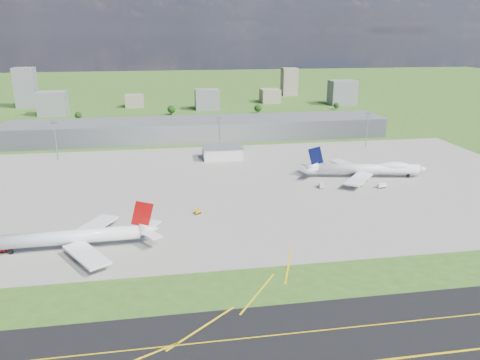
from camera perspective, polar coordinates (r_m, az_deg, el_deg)
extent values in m
plane|color=#34571B|center=(366.34, -4.71, 4.57)|extent=(1400.00, 1400.00, 0.00)
cube|color=gray|center=(262.14, -0.49, -0.74)|extent=(360.00, 190.00, 0.08)
cube|color=slate|center=(379.35, -4.93, 6.18)|extent=(300.00, 42.00, 15.00)
cube|color=silver|center=(318.04, -2.17, 3.33)|extent=(26.00, 16.00, 8.00)
cylinder|color=gray|center=(336.12, -21.53, 4.37)|extent=(0.70, 0.70, 25.00)
cube|color=gray|center=(333.67, -21.78, 6.51)|extent=(3.50, 2.00, 1.20)
cylinder|color=gray|center=(330.56, -2.52, 5.39)|extent=(0.70, 0.70, 25.00)
cube|color=gray|center=(328.06, -2.55, 7.58)|extent=(3.50, 2.00, 1.20)
cylinder|color=gray|center=(360.23, 15.22, 5.82)|extent=(0.70, 0.70, 25.00)
cube|color=gray|center=(357.94, 15.39, 7.82)|extent=(3.50, 2.00, 1.20)
cylinder|color=white|center=(198.17, -20.16, -6.57)|extent=(55.41, 7.45, 5.72)
cone|color=white|center=(194.96, -11.00, -5.91)|extent=(7.80, 5.95, 5.72)
cube|color=maroon|center=(199.21, -20.65, -7.06)|extent=(45.36, 3.76, 1.24)
cube|color=white|center=(185.42, -18.21, -8.65)|extent=(20.34, 25.57, 0.86)
cube|color=white|center=(210.01, -17.40, -5.40)|extent=(19.26, 25.88, 0.86)
cube|color=#96080A|center=(192.40, -11.83, -4.08)|extent=(9.50, 0.77, 11.51)
cylinder|color=#38383D|center=(189.72, -18.74, -8.69)|extent=(5.33, 3.21, 3.05)
cylinder|color=#38383D|center=(207.74, -18.09, -6.27)|extent=(5.33, 3.21, 3.05)
cube|color=black|center=(195.06, -18.54, -8.10)|extent=(1.56, 1.19, 2.38)
cube|color=black|center=(202.77, -18.26, -7.06)|extent=(1.56, 1.19, 2.38)
cube|color=black|center=(204.66, -26.15, -7.81)|extent=(1.56, 1.19, 2.38)
cylinder|color=white|center=(286.26, 15.33, 1.31)|extent=(59.50, 16.52, 5.94)
cone|color=white|center=(295.86, 21.36, 1.24)|extent=(5.78, 6.70, 5.94)
cone|color=white|center=(279.62, 8.67, 1.53)|extent=(8.61, 7.22, 5.94)
cube|color=navy|center=(287.25, 15.67, 0.96)|extent=(48.35, 11.15, 1.25)
ellipsoid|color=white|center=(290.01, 18.32, 1.62)|extent=(19.77, 9.26, 5.35)
cube|color=white|center=(298.37, 13.05, 1.81)|extent=(17.11, 28.07, 0.86)
cube|color=white|center=(271.18, 14.26, 0.11)|extent=(23.88, 25.95, 0.86)
cube|color=#070C37|center=(278.11, 9.23, 2.91)|extent=(9.48, 2.19, 11.58)
cylinder|color=#38383D|center=(294.10, 13.94, 1.14)|extent=(5.73, 3.96, 3.07)
cylinder|color=#38383D|center=(301.91, 12.53, 1.67)|extent=(5.73, 3.96, 3.07)
cylinder|color=#38383D|center=(278.05, 14.70, 0.12)|extent=(5.73, 3.96, 3.07)
cylinder|color=#38383D|center=(267.90, 14.01, -0.49)|extent=(5.73, 3.96, 3.07)
cube|color=black|center=(290.05, 13.97, 0.80)|extent=(1.71, 1.41, 2.40)
cube|color=black|center=(282.02, 14.34, 0.29)|extent=(1.71, 1.41, 2.40)
cube|color=black|center=(294.23, 19.79, 0.50)|extent=(1.71, 1.41, 2.40)
cube|color=#DA9B0C|center=(223.60, -5.19, -3.85)|extent=(3.95, 3.62, 1.38)
cube|color=black|center=(223.85, -5.18, -4.02)|extent=(3.59, 3.40, 0.70)
cube|color=silver|center=(262.87, 9.92, -0.60)|extent=(3.61, 5.71, 2.33)
cube|color=black|center=(263.23, 9.90, -0.84)|extent=(3.52, 4.98, 0.70)
cube|color=white|center=(270.21, 16.91, -0.63)|extent=(5.14, 3.03, 2.15)
cube|color=black|center=(270.54, 16.89, -0.85)|extent=(4.45, 3.02, 0.70)
cube|color=slate|center=(522.75, -21.87, 8.67)|extent=(28.00, 22.00, 24.00)
cube|color=gray|center=(551.87, -12.74, 9.39)|extent=(20.00, 18.00, 14.00)
cube|color=slate|center=(522.90, -4.03, 9.78)|extent=(26.00, 20.00, 22.00)
cube|color=gray|center=(575.18, 3.66, 10.21)|extent=(22.00, 24.00, 16.00)
cube|color=slate|center=(569.58, 12.37, 10.38)|extent=(30.00, 22.00, 28.00)
cube|color=slate|center=(588.87, -24.65, 10.22)|extent=(22.00, 20.00, 44.00)
cube|color=gray|center=(641.53, 6.02, 11.83)|extent=(20.00, 18.00, 36.00)
cylinder|color=#382314|center=(484.65, -19.08, 7.09)|extent=(0.70, 0.70, 3.00)
sphere|color=black|center=(484.10, -19.12, 7.48)|extent=(6.75, 6.75, 6.75)
cylinder|color=#382314|center=(492.49, -8.35, 8.06)|extent=(0.70, 0.70, 3.60)
sphere|color=black|center=(491.84, -8.38, 8.52)|extent=(8.10, 8.10, 8.10)
cylinder|color=#382314|center=(497.30, 2.19, 8.31)|extent=(0.70, 0.70, 3.40)
sphere|color=black|center=(496.68, 2.19, 8.75)|extent=(7.65, 7.65, 7.65)
cylinder|color=#382314|center=(531.82, 11.62, 8.55)|extent=(0.70, 0.70, 2.80)
sphere|color=black|center=(531.34, 11.64, 8.89)|extent=(6.30, 6.30, 6.30)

